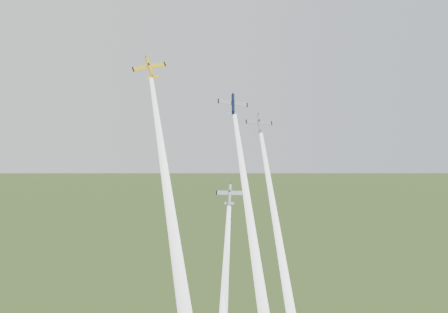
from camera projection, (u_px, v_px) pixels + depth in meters
plane_yellow at (150, 68)px, 134.91m from camera, size 9.38×5.96×8.82m
smoke_trail_yellow at (167, 187)px, 119.04m from camera, size 3.64×36.18×49.68m
plane_navy at (233, 104)px, 136.09m from camera, size 8.86×6.18×7.74m
smoke_trail_navy at (254, 246)px, 117.53m from camera, size 8.53×40.98×56.59m
plane_silver_right at (259, 124)px, 147.18m from camera, size 8.14×5.97×6.91m
smoke_trail_silver_right at (284, 272)px, 126.65m from camera, size 9.52×45.33×62.87m
plane_silver_low at (230, 194)px, 133.39m from camera, size 7.97×6.96×6.00m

